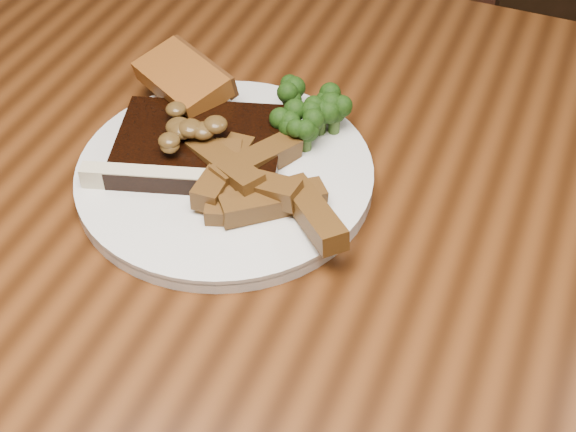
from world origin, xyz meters
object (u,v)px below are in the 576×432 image
(steak, at_px, (199,147))
(garlic_bread, at_px, (184,95))
(plate, at_px, (225,176))
(potato_wedges, at_px, (271,190))
(dining_table, at_px, (277,286))

(steak, height_order, garlic_bread, same)
(steak, xyz_separation_m, garlic_bread, (-0.05, 0.07, -0.00))
(plate, bearing_deg, steak, 162.06)
(steak, xyz_separation_m, potato_wedges, (0.09, -0.03, 0.00))
(steak, relative_size, garlic_bread, 1.54)
(potato_wedges, bearing_deg, steak, 161.20)
(garlic_bread, bearing_deg, dining_table, -7.98)
(dining_table, distance_m, plate, 0.12)
(steak, bearing_deg, potato_wedges, -35.92)
(plate, xyz_separation_m, steak, (-0.03, 0.01, 0.02))
(dining_table, distance_m, garlic_bread, 0.22)
(steak, bearing_deg, garlic_bread, 110.29)
(steak, distance_m, potato_wedges, 0.09)
(dining_table, xyz_separation_m, plate, (-0.07, 0.03, 0.10))
(plate, relative_size, garlic_bread, 2.78)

